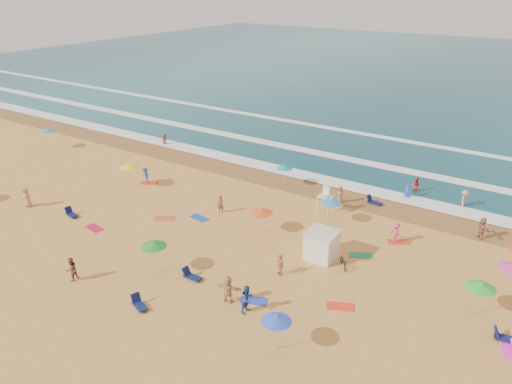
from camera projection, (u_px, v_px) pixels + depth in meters
The scene contains 12 objects.
ground at pixel (241, 243), 38.43m from camera, with size 220.00×220.00×0.00m, color gold.
ocean at pixel (475, 75), 102.58m from camera, with size 220.00×140.00×0.18m, color #0C4756.
wet_sand at pixel (316, 190), 47.98m from camera, with size 220.00×220.00×0.00m, color olive.
surf_foam at pixel (353, 162), 54.67m from camera, with size 200.00×18.70×0.05m.
cabana at pixel (322, 246), 36.09m from camera, with size 2.00×2.00×2.00m, color white.
cabana_roof at pixel (323, 233), 35.66m from camera, with size 2.20×2.20×0.12m, color silver.
bicycle at pixel (344, 262), 35.13m from camera, with size 0.55×1.57×0.82m, color black.
lifeguard_stand at pixel (326, 201), 42.99m from camera, with size 1.20×1.20×2.10m, color white, non-canonical shape.
beach_umbrellas at pixel (308, 228), 36.14m from camera, with size 63.90×24.26×0.79m.
loungers at pixel (262, 287), 32.75m from camera, with size 43.95×24.74×0.34m.
towels at pixel (238, 239), 39.03m from camera, with size 37.71×22.74×0.03m.
beachgoers at pixel (293, 218), 40.62m from camera, with size 37.84×28.51×2.09m.
Camera 1 is at (19.53, -27.39, 19.04)m, focal length 35.00 mm.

